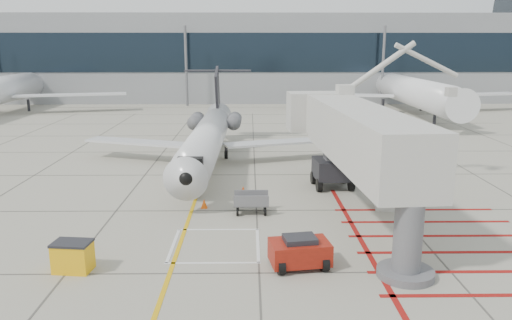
{
  "coord_description": "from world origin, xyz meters",
  "views": [
    {
      "loc": [
        -0.37,
        -23.06,
        9.25
      ],
      "look_at": [
        0.0,
        6.0,
        2.5
      ],
      "focal_mm": 35.0,
      "sensor_mm": 36.0,
      "label": 1
    }
  ],
  "objects_px": {
    "pushback_tug": "(300,251)",
    "spill_bin": "(73,256)",
    "regional_jet": "(204,126)",
    "jet_bridge": "(362,147)"
  },
  "relations": [
    {
      "from": "pushback_tug",
      "to": "spill_bin",
      "type": "relative_size",
      "value": 1.65
    },
    {
      "from": "jet_bridge",
      "to": "spill_bin",
      "type": "height_order",
      "value": "jet_bridge"
    },
    {
      "from": "jet_bridge",
      "to": "pushback_tug",
      "type": "xyz_separation_m",
      "value": [
        -3.77,
        -5.84,
        -3.27
      ]
    },
    {
      "from": "regional_jet",
      "to": "pushback_tug",
      "type": "xyz_separation_m",
      "value": [
        5.43,
        -16.11,
        -2.79
      ]
    },
    {
      "from": "jet_bridge",
      "to": "spill_bin",
      "type": "bearing_deg",
      "value": -159.15
    },
    {
      "from": "regional_jet",
      "to": "spill_bin",
      "type": "height_order",
      "value": "regional_jet"
    },
    {
      "from": "pushback_tug",
      "to": "spill_bin",
      "type": "distance_m",
      "value": 9.49
    },
    {
      "from": "regional_jet",
      "to": "jet_bridge",
      "type": "bearing_deg",
      "value": -47.22
    },
    {
      "from": "regional_jet",
      "to": "pushback_tug",
      "type": "bearing_deg",
      "value": -70.44
    },
    {
      "from": "jet_bridge",
      "to": "spill_bin",
      "type": "distance_m",
      "value": 14.98
    }
  ]
}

